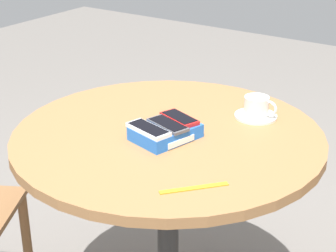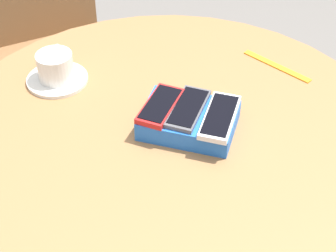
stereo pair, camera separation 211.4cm
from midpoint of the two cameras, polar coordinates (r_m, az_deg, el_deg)
round_table at (r=1.07m, az=22.76°, el=-31.02°), size 0.95×0.95×0.79m
phone_box at (r=0.93m, az=24.99°, el=-28.02°), size 0.21×0.18×0.04m
phone_white at (r=0.88m, az=23.36°, el=-29.50°), size 0.09×0.15×0.01m
phone_gray at (r=0.92m, az=25.73°, el=-27.01°), size 0.09×0.15×0.01m
phone_red at (r=0.95m, az=26.70°, el=-24.63°), size 0.10×0.14×0.01m
saucer at (r=1.17m, az=35.31°, el=-19.40°), size 0.14×0.14×0.01m
coffee_cup at (r=1.15m, az=35.88°, el=-18.07°), size 0.08×0.11×0.06m
lanyard_strap at (r=0.86m, az=40.76°, el=-41.76°), size 0.15×0.13×0.00m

